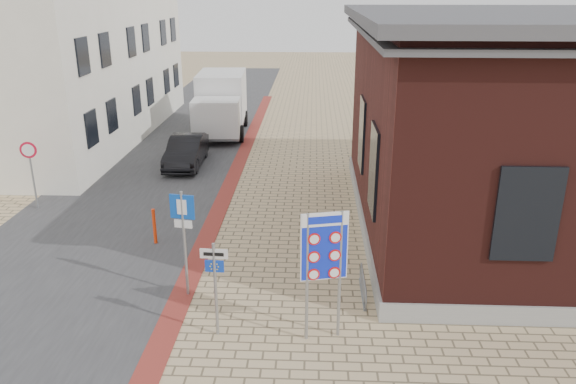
% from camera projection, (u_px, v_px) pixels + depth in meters
% --- Properties ---
extents(ground, '(120.00, 120.00, 0.00)m').
position_uv_depth(ground, '(251.00, 342.00, 12.51)').
color(ground, tan).
rests_on(ground, ground).
extents(road_strip, '(7.00, 60.00, 0.02)m').
position_uv_depth(road_strip, '(170.00, 153.00, 26.82)').
color(road_strip, '#38383A').
rests_on(road_strip, ground).
extents(curb_strip, '(0.60, 40.00, 0.02)m').
position_uv_depth(curb_strip, '(228.00, 189.00, 21.98)').
color(curb_strip, maroon).
rests_on(curb_strip, ground).
extents(brick_building, '(13.00, 13.00, 6.80)m').
position_uv_depth(brick_building, '(559.00, 123.00, 17.50)').
color(brick_building, gray).
rests_on(brick_building, ground).
extents(townhouse_near, '(7.40, 6.40, 8.30)m').
position_uv_depth(townhouse_near, '(12.00, 73.00, 22.81)').
color(townhouse_near, silver).
rests_on(townhouse_near, ground).
extents(townhouse_mid, '(7.40, 6.40, 9.10)m').
position_uv_depth(townhouse_mid, '(71.00, 48.00, 28.30)').
color(townhouse_mid, silver).
rests_on(townhouse_mid, ground).
extents(townhouse_far, '(7.40, 6.40, 8.30)m').
position_uv_depth(townhouse_far, '(112.00, 45.00, 34.07)').
color(townhouse_far, silver).
rests_on(townhouse_far, ground).
extents(bike_rack, '(0.08, 1.80, 0.60)m').
position_uv_depth(bike_rack, '(363.00, 286.00, 14.37)').
color(bike_rack, slate).
rests_on(bike_rack, ground).
extents(sedan, '(1.49, 4.03, 1.32)m').
position_uv_depth(sedan, '(186.00, 151.00, 24.74)').
color(sedan, black).
rests_on(sedan, ground).
extents(box_truck, '(2.84, 6.15, 3.15)m').
position_uv_depth(box_truck, '(221.00, 103.00, 29.98)').
color(box_truck, slate).
rests_on(box_truck, ground).
extents(border_sign, '(1.02, 0.28, 3.04)m').
position_uv_depth(border_sign, '(324.00, 249.00, 11.97)').
color(border_sign, gray).
rests_on(border_sign, ground).
extents(essen_sign, '(0.62, 0.07, 2.28)m').
position_uv_depth(essen_sign, '(215.00, 276.00, 12.31)').
color(essen_sign, gray).
rests_on(essen_sign, ground).
extents(parking_sign, '(0.62, 0.15, 2.83)m').
position_uv_depth(parking_sign, '(183.00, 225.00, 13.80)').
color(parking_sign, gray).
rests_on(parking_sign, ground).
extents(yield_sign, '(0.72, 0.35, 2.15)m').
position_uv_depth(yield_sign, '(183.00, 214.00, 15.34)').
color(yield_sign, gray).
rests_on(yield_sign, ground).
extents(speed_sign, '(0.58, 0.09, 2.48)m').
position_uv_depth(speed_sign, '(31.00, 164.00, 19.52)').
color(speed_sign, gray).
rests_on(speed_sign, ground).
extents(bollard, '(0.13, 0.13, 1.14)m').
position_uv_depth(bollard, '(154.00, 227.00, 17.16)').
color(bollard, '#F7380D').
rests_on(bollard, ground).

